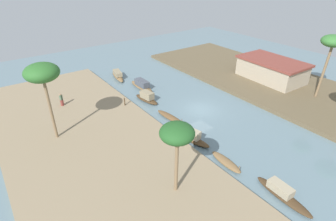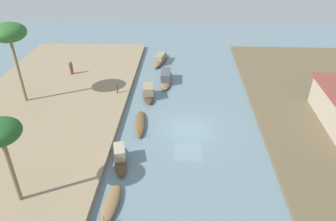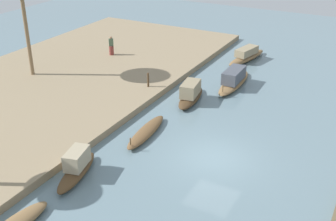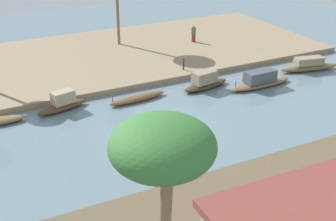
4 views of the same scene
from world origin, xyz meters
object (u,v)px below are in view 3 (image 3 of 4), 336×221
at_px(person_on_near_bank, 111,47).
at_px(sampan_downstream_large, 234,79).
at_px(sampan_midstream, 77,167).
at_px(sampan_upstream_small, 191,94).
at_px(sampan_with_tall_canopy, 146,132).
at_px(sampan_open_hull, 247,56).
at_px(mooring_post, 148,80).

bearing_deg(person_on_near_bank, sampan_downstream_large, 136.33).
height_order(sampan_midstream, sampan_upstream_small, sampan_upstream_small).
distance_m(sampan_with_tall_canopy, person_on_near_bank, 13.40).
distance_m(sampan_downstream_large, sampan_open_hull, 5.70).
distance_m(sampan_downstream_large, mooring_post, 6.18).
bearing_deg(sampan_with_tall_canopy, sampan_midstream, -14.75).
bearing_deg(sampan_upstream_small, person_on_near_bank, -123.98).
bearing_deg(person_on_near_bank, sampan_upstream_small, 114.16).
distance_m(sampan_upstream_small, person_on_near_bank, 10.35).
relative_size(sampan_with_tall_canopy, person_on_near_bank, 2.79).
distance_m(sampan_with_tall_canopy, sampan_upstream_small, 5.37).
xyz_separation_m(sampan_upstream_small, person_on_near_bank, (-4.38, -9.36, 0.54)).
bearing_deg(sampan_with_tall_canopy, mooring_post, -155.71).
distance_m(sampan_open_hull, sampan_midstream, 19.88).
bearing_deg(sampan_open_hull, person_on_near_bank, -51.17).
distance_m(sampan_midstream, sampan_upstream_small, 10.43).
bearing_deg(sampan_open_hull, sampan_midstream, 7.20).
bearing_deg(sampan_with_tall_canopy, sampan_open_hull, 171.65).
relative_size(sampan_downstream_large, sampan_midstream, 1.42).
height_order(sampan_upstream_small, person_on_near_bank, person_on_near_bank).
height_order(person_on_near_bank, mooring_post, person_on_near_bank).
bearing_deg(sampan_open_hull, sampan_downstream_large, 21.82).
distance_m(sampan_upstream_small, mooring_post, 3.22).
bearing_deg(sampan_with_tall_canopy, sampan_upstream_small, 172.64).
bearing_deg(sampan_midstream, mooring_post, 178.08).
relative_size(sampan_downstream_large, sampan_with_tall_canopy, 1.21).
height_order(sampan_with_tall_canopy, sampan_midstream, sampan_midstream).
distance_m(sampan_midstream, person_on_near_bank, 16.95).
bearing_deg(mooring_post, person_on_near_bank, -125.84).
bearing_deg(sampan_downstream_large, sampan_upstream_small, -23.58).
bearing_deg(sampan_downstream_large, person_on_near_bank, -94.03).
distance_m(sampan_downstream_large, sampan_upstream_small, 4.14).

